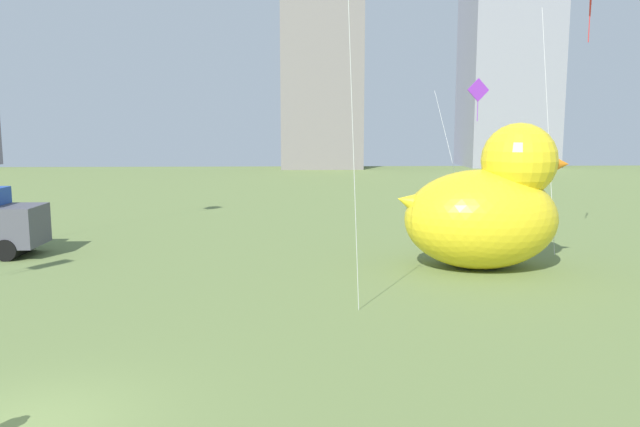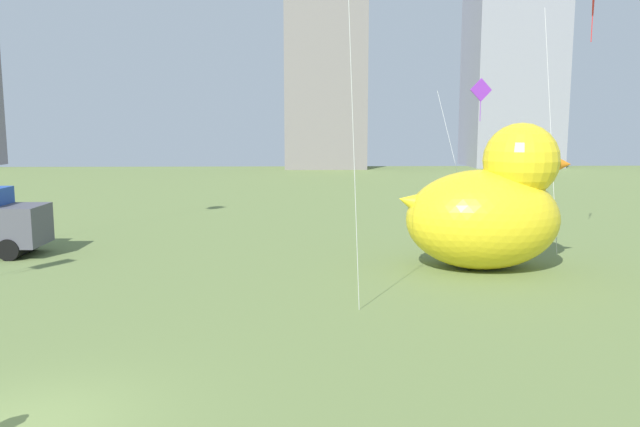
# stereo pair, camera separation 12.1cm
# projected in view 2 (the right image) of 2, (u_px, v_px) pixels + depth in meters

# --- Properties ---
(ground_plane) EXTENTS (140.00, 140.00, 0.00)m
(ground_plane) POSITION_uv_depth(u_px,v_px,m) (28.00, 427.00, 11.67)
(ground_plane) COLOR olive
(giant_inflatable_duck) EXTENTS (6.73, 4.32, 5.58)m
(giant_inflatable_duck) POSITION_uv_depth(u_px,v_px,m) (489.00, 207.00, 24.09)
(giant_inflatable_duck) COLOR yellow
(giant_inflatable_duck) RESTS_ON ground
(city_skyline) EXTENTS (82.74, 12.35, 39.55)m
(city_skyline) POSITION_uv_depth(u_px,v_px,m) (339.00, 34.00, 78.67)
(city_skyline) COLOR gray
(city_skyline) RESTS_ON ground
(kite_purple) EXTENTS (2.87, 3.12, 7.99)m
(kite_purple) POSITION_uv_depth(u_px,v_px,m) (479.00, 95.00, 34.55)
(kite_purple) COLOR silver
(kite_purple) RESTS_ON ground
(kite_red) EXTENTS (1.90, 3.08, 11.33)m
(kite_red) POSITION_uv_depth(u_px,v_px,m) (590.00, 12.00, 26.82)
(kite_red) COLOR silver
(kite_red) RESTS_ON ground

